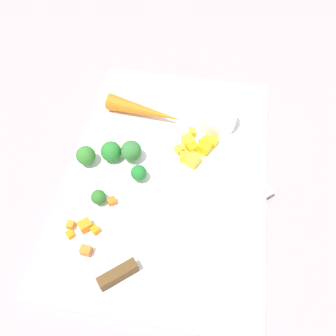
# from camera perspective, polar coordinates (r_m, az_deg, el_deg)

# --- Properties ---
(ground_plane) EXTENTS (4.00, 4.00, 0.00)m
(ground_plane) POSITION_cam_1_polar(r_m,az_deg,el_deg) (0.60, 0.00, -1.18)
(ground_plane) COLOR gray
(cutting_board) EXTENTS (0.50, 0.34, 0.01)m
(cutting_board) POSITION_cam_1_polar(r_m,az_deg,el_deg) (0.59, 0.00, -0.87)
(cutting_board) COLOR white
(cutting_board) RESTS_ON ground_plane
(prep_bowl) EXTENTS (0.08, 0.08, 0.03)m
(prep_bowl) POSITION_cam_1_polar(r_m,az_deg,el_deg) (0.65, 8.35, 8.54)
(prep_bowl) COLOR white
(prep_bowl) RESTS_ON cutting_board
(chef_knife) EXTENTS (0.22, 0.25, 0.02)m
(chef_knife) POSITION_cam_1_polar(r_m,az_deg,el_deg) (0.51, -1.58, -14.09)
(chef_knife) COLOR silver
(chef_knife) RESTS_ON cutting_board
(whole_carrot) EXTENTS (0.06, 0.16, 0.03)m
(whole_carrot) POSITION_cam_1_polar(r_m,az_deg,el_deg) (0.66, -3.96, 9.73)
(whole_carrot) COLOR orange
(whole_carrot) RESTS_ON cutting_board
(carrot_dice_0) EXTENTS (0.01, 0.01, 0.01)m
(carrot_dice_0) POSITION_cam_1_polar(r_m,az_deg,el_deg) (0.55, -16.30, -9.32)
(carrot_dice_0) COLOR orange
(carrot_dice_0) RESTS_ON cutting_board
(carrot_dice_1) EXTENTS (0.02, 0.02, 0.01)m
(carrot_dice_1) POSITION_cam_1_polar(r_m,az_deg,el_deg) (0.55, -16.43, -10.86)
(carrot_dice_1) COLOR orange
(carrot_dice_1) RESTS_ON cutting_board
(carrot_dice_2) EXTENTS (0.02, 0.02, 0.01)m
(carrot_dice_2) POSITION_cam_1_polar(r_m,az_deg,el_deg) (0.54, -12.36, -10.29)
(carrot_dice_2) COLOR orange
(carrot_dice_2) RESTS_ON cutting_board
(carrot_dice_3) EXTENTS (0.01, 0.02, 0.02)m
(carrot_dice_3) POSITION_cam_1_polar(r_m,az_deg,el_deg) (0.53, -13.85, -13.54)
(carrot_dice_3) COLOR orange
(carrot_dice_3) RESTS_ON cutting_board
(carrot_dice_4) EXTENTS (0.02, 0.02, 0.01)m
(carrot_dice_4) POSITION_cam_1_polar(r_m,az_deg,el_deg) (0.56, -9.56, -5.62)
(carrot_dice_4) COLOR orange
(carrot_dice_4) RESTS_ON cutting_board
(carrot_dice_5) EXTENTS (0.02, 0.02, 0.02)m
(carrot_dice_5) POSITION_cam_1_polar(r_m,az_deg,el_deg) (0.54, -13.97, -9.55)
(carrot_dice_5) COLOR orange
(carrot_dice_5) RESTS_ON cutting_board
(pepper_dice_0) EXTENTS (0.02, 0.02, 0.02)m
(pepper_dice_0) POSITION_cam_1_polar(r_m,az_deg,el_deg) (0.60, 2.76, 1.88)
(pepper_dice_0) COLOR yellow
(pepper_dice_0) RESTS_ON cutting_board
(pepper_dice_1) EXTENTS (0.03, 0.03, 0.02)m
(pepper_dice_1) POSITION_cam_1_polar(r_m,az_deg,el_deg) (0.61, 4.11, 3.60)
(pepper_dice_1) COLOR yellow
(pepper_dice_1) RESTS_ON cutting_board
(pepper_dice_2) EXTENTS (0.02, 0.02, 0.01)m
(pepper_dice_2) POSITION_cam_1_polar(r_m,az_deg,el_deg) (0.61, 1.94, 3.14)
(pepper_dice_2) COLOR yellow
(pepper_dice_2) RESTS_ON cutting_board
(pepper_dice_3) EXTENTS (0.03, 0.03, 0.02)m
(pepper_dice_3) POSITION_cam_1_polar(r_m,az_deg,el_deg) (0.62, 3.45, 4.56)
(pepper_dice_3) COLOR yellow
(pepper_dice_3) RESTS_ON cutting_board
(pepper_dice_4) EXTENTS (0.03, 0.03, 0.02)m
(pepper_dice_4) POSITION_cam_1_polar(r_m,az_deg,el_deg) (0.59, 4.29, 1.30)
(pepper_dice_4) COLOR yellow
(pepper_dice_4) RESTS_ON cutting_board
(pepper_dice_5) EXTENTS (0.02, 0.02, 0.01)m
(pepper_dice_5) POSITION_cam_1_polar(r_m,az_deg,el_deg) (0.64, 4.10, 6.09)
(pepper_dice_5) COLOR yellow
(pepper_dice_5) RESTS_ON cutting_board
(pepper_dice_6) EXTENTS (0.03, 0.03, 0.02)m
(pepper_dice_6) POSITION_cam_1_polar(r_m,az_deg,el_deg) (0.62, 6.53, 4.39)
(pepper_dice_6) COLOR yellow
(pepper_dice_6) RESTS_ON cutting_board
(pepper_dice_7) EXTENTS (0.03, 0.03, 0.02)m
(pepper_dice_7) POSITION_cam_1_polar(r_m,az_deg,el_deg) (0.61, 6.24, 3.54)
(pepper_dice_7) COLOR yellow
(pepper_dice_7) RESTS_ON cutting_board
(pepper_dice_8) EXTENTS (0.02, 0.02, 0.01)m
(pepper_dice_8) POSITION_cam_1_polar(r_m,az_deg,el_deg) (0.63, 7.69, 4.59)
(pepper_dice_8) COLOR yellow
(pepper_dice_8) RESTS_ON cutting_board
(broccoli_floret_0) EXTENTS (0.02, 0.02, 0.03)m
(broccoli_floret_0) POSITION_cam_1_polar(r_m,az_deg,el_deg) (0.56, -11.80, -4.89)
(broccoli_floret_0) COLOR #97B260
(broccoli_floret_0) RESTS_ON cutting_board
(broccoli_floret_1) EXTENTS (0.03, 0.03, 0.04)m
(broccoli_floret_1) POSITION_cam_1_polar(r_m,az_deg,el_deg) (0.60, -13.85, 2.06)
(broccoli_floret_1) COLOR #87B066
(broccoli_floret_1) RESTS_ON cutting_board
(broccoli_floret_2) EXTENTS (0.03, 0.03, 0.03)m
(broccoli_floret_2) POSITION_cam_1_polar(r_m,az_deg,el_deg) (0.57, -5.03, -0.85)
(broccoli_floret_2) COLOR #8CAB6A
(broccoli_floret_2) RESTS_ON cutting_board
(broccoli_floret_3) EXTENTS (0.04, 0.04, 0.04)m
(broccoli_floret_3) POSITION_cam_1_polar(r_m,az_deg,el_deg) (0.59, -6.31, 2.93)
(broccoli_floret_3) COLOR #96BD5A
(broccoli_floret_3) RESTS_ON cutting_board
(broccoli_floret_4) EXTENTS (0.04, 0.04, 0.04)m
(broccoli_floret_4) POSITION_cam_1_polar(r_m,az_deg,el_deg) (0.60, -9.72, 2.78)
(broccoli_floret_4) COLOR #81B26D
(broccoli_floret_4) RESTS_ON cutting_board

